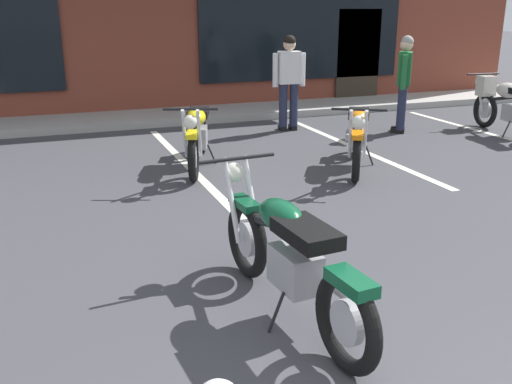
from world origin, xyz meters
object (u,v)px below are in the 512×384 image
Objects in this scene: motorcycle_silver_naked at (197,134)px; motorcycle_blue_standard at (357,135)px; motorcycle_foreground_classic at (288,255)px; person_in_black_shirt at (404,78)px; person_near_building at (289,77)px; motorcycle_red_sportbike at (508,104)px.

motorcycle_silver_naked and motorcycle_blue_standard have the same top height.
motorcycle_foreground_classic is 6.81m from person_in_black_shirt.
person_in_black_shirt is 2.00m from person_near_building.
person_near_building is (0.16, 2.67, 0.49)m from motorcycle_blue_standard.
motorcycle_blue_standard is at bearing -93.34° from person_near_building.
motorcycle_foreground_classic and motorcycle_blue_standard have the same top height.
motorcycle_red_sportbike is at bearing 1.94° from motorcycle_silver_naked.
person_in_black_shirt is at bearing 154.02° from motorcycle_red_sportbike.
person_in_black_shirt and person_near_building have the same top height.
motorcycle_blue_standard is at bearing 52.81° from motorcycle_foreground_classic.
motorcycle_red_sportbike is at bearing 15.78° from motorcycle_blue_standard.
motorcycle_red_sportbike is at bearing -25.75° from person_near_building.
motorcycle_silver_naked is 2.20m from motorcycle_blue_standard.
motorcycle_foreground_classic is 1.04× the size of motorcycle_silver_naked.
motorcycle_blue_standard is 1.12× the size of person_near_building.
motorcycle_red_sportbike is 1.26× the size of person_in_black_shirt.
motorcycle_blue_standard is 1.12× the size of person_in_black_shirt.
person_in_black_shirt reaches higher than motorcycle_blue_standard.
person_near_building is at bearing 40.10° from motorcycle_silver_naked.
motorcycle_red_sportbike is 1.04× the size of motorcycle_silver_naked.
motorcycle_blue_standard is (2.04, -0.82, 0.00)m from motorcycle_silver_naked.
person_near_building is (2.66, 5.97, 0.49)m from motorcycle_foreground_classic.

